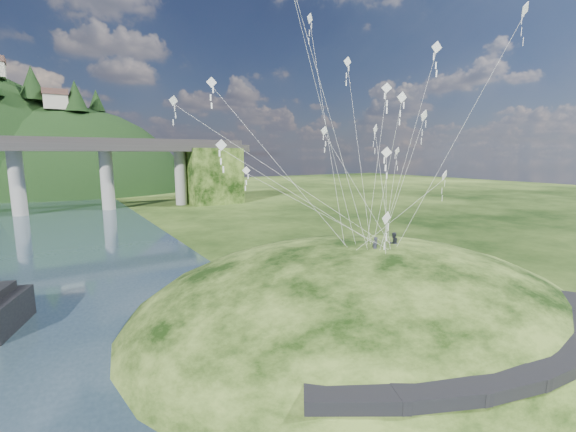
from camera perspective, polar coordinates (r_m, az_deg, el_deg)
ground at (r=24.63m, az=-0.60°, el=-19.10°), size 320.00×320.00×0.00m
grass_hill at (r=31.07m, az=10.63°, el=-16.06°), size 36.00×32.00×13.00m
footpath at (r=22.77m, az=31.07°, el=-17.11°), size 22.29×5.84×0.83m
wooden_dock at (r=26.83m, az=-9.83°, el=-15.79°), size 12.75×6.08×0.91m
kite_flyers at (r=29.79m, az=14.67°, el=-2.54°), size 3.25×1.17×1.69m
kite_swarm at (r=28.84m, az=7.92°, el=17.05°), size 17.54×17.43×21.73m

